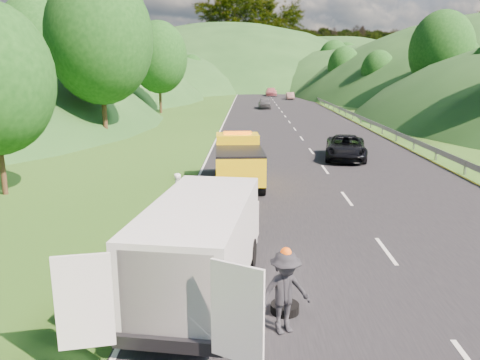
{
  "coord_description": "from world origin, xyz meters",
  "views": [
    {
      "loc": [
        -1.26,
        -15.67,
        5.52
      ],
      "look_at": [
        -1.61,
        2.02,
        1.3
      ],
      "focal_mm": 35.0,
      "sensor_mm": 36.0,
      "label": 1
    }
  ],
  "objects_px": {
    "white_van": "(202,242)",
    "child": "(213,225)",
    "tow_truck": "(238,160)",
    "woman": "(179,213)",
    "passing_suv": "(345,159)",
    "worker": "(284,332)",
    "suitcase": "(165,213)",
    "spare_tire": "(285,313)"
  },
  "relations": [
    {
      "from": "spare_tire",
      "to": "passing_suv",
      "type": "bearing_deg",
      "value": 74.77
    },
    {
      "from": "white_van",
      "to": "worker",
      "type": "bearing_deg",
      "value": -35.16
    },
    {
      "from": "white_van",
      "to": "child",
      "type": "xyz_separation_m",
      "value": [
        -0.16,
        5.31,
        -1.38
      ]
    },
    {
      "from": "worker",
      "to": "passing_suv",
      "type": "distance_m",
      "value": 20.56
    },
    {
      "from": "child",
      "to": "suitcase",
      "type": "height_order",
      "value": "suitcase"
    },
    {
      "from": "tow_truck",
      "to": "suitcase",
      "type": "bearing_deg",
      "value": -119.31
    },
    {
      "from": "tow_truck",
      "to": "spare_tire",
      "type": "relative_size",
      "value": 8.86
    },
    {
      "from": "worker",
      "to": "passing_suv",
      "type": "bearing_deg",
      "value": 50.19
    },
    {
      "from": "tow_truck",
      "to": "suitcase",
      "type": "xyz_separation_m",
      "value": [
        -2.63,
        -5.52,
        -0.95
      ]
    },
    {
      "from": "suitcase",
      "to": "spare_tire",
      "type": "height_order",
      "value": "suitcase"
    },
    {
      "from": "tow_truck",
      "to": "worker",
      "type": "relative_size",
      "value": 3.21
    },
    {
      "from": "worker",
      "to": "passing_suv",
      "type": "xyz_separation_m",
      "value": [
        5.26,
        19.88,
        0.0
      ]
    },
    {
      "from": "woman",
      "to": "suitcase",
      "type": "bearing_deg",
      "value": 131.24
    },
    {
      "from": "tow_truck",
      "to": "suitcase",
      "type": "distance_m",
      "value": 6.19
    },
    {
      "from": "white_van",
      "to": "suitcase",
      "type": "height_order",
      "value": "white_van"
    },
    {
      "from": "white_van",
      "to": "suitcase",
      "type": "relative_size",
      "value": 13.93
    },
    {
      "from": "spare_tire",
      "to": "suitcase",
      "type": "bearing_deg",
      "value": 120.53
    },
    {
      "from": "worker",
      "to": "passing_suv",
      "type": "relative_size",
      "value": 0.35
    },
    {
      "from": "tow_truck",
      "to": "white_van",
      "type": "bearing_deg",
      "value": -97.06
    },
    {
      "from": "tow_truck",
      "to": "spare_tire",
      "type": "distance_m",
      "value": 12.42
    },
    {
      "from": "tow_truck",
      "to": "child",
      "type": "distance_m",
      "value": 6.23
    },
    {
      "from": "white_van",
      "to": "worker",
      "type": "height_order",
      "value": "white_van"
    },
    {
      "from": "woman",
      "to": "passing_suv",
      "type": "relative_size",
      "value": 0.3
    },
    {
      "from": "tow_truck",
      "to": "worker",
      "type": "xyz_separation_m",
      "value": [
        1.28,
        -13.12,
        -1.21
      ]
    },
    {
      "from": "white_van",
      "to": "passing_suv",
      "type": "bearing_deg",
      "value": 75.55
    },
    {
      "from": "passing_suv",
      "to": "woman",
      "type": "bearing_deg",
      "value": -117.7
    },
    {
      "from": "worker",
      "to": "white_van",
      "type": "bearing_deg",
      "value": 112.7
    },
    {
      "from": "tow_truck",
      "to": "white_van",
      "type": "height_order",
      "value": "tow_truck"
    },
    {
      "from": "suitcase",
      "to": "passing_suv",
      "type": "distance_m",
      "value": 15.33
    },
    {
      "from": "woman",
      "to": "suitcase",
      "type": "distance_m",
      "value": 1.04
    },
    {
      "from": "woman",
      "to": "white_van",
      "type": "bearing_deg",
      "value": 167.91
    },
    {
      "from": "passing_suv",
      "to": "spare_tire",
      "type": "bearing_deg",
      "value": -95.24
    },
    {
      "from": "tow_truck",
      "to": "white_van",
      "type": "xyz_separation_m",
      "value": [
        -0.64,
        -11.37,
        0.16
      ]
    },
    {
      "from": "worker",
      "to": "spare_tire",
      "type": "bearing_deg",
      "value": 59.77
    },
    {
      "from": "suitcase",
      "to": "passing_suv",
      "type": "xyz_separation_m",
      "value": [
        9.17,
        12.28,
        -0.26
      ]
    },
    {
      "from": "passing_suv",
      "to": "white_van",
      "type": "bearing_deg",
      "value": -101.62
    },
    {
      "from": "white_van",
      "to": "suitcase",
      "type": "bearing_deg",
      "value": 115.95
    },
    {
      "from": "suitcase",
      "to": "white_van",
      "type": "bearing_deg",
      "value": -71.2
    },
    {
      "from": "woman",
      "to": "passing_suv",
      "type": "xyz_separation_m",
      "value": [
        8.77,
        11.35,
        0.0
      ]
    },
    {
      "from": "woman",
      "to": "worker",
      "type": "height_order",
      "value": "worker"
    },
    {
      "from": "child",
      "to": "worker",
      "type": "bearing_deg",
      "value": -20.23
    },
    {
      "from": "suitcase",
      "to": "spare_tire",
      "type": "bearing_deg",
      "value": -59.47
    }
  ]
}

